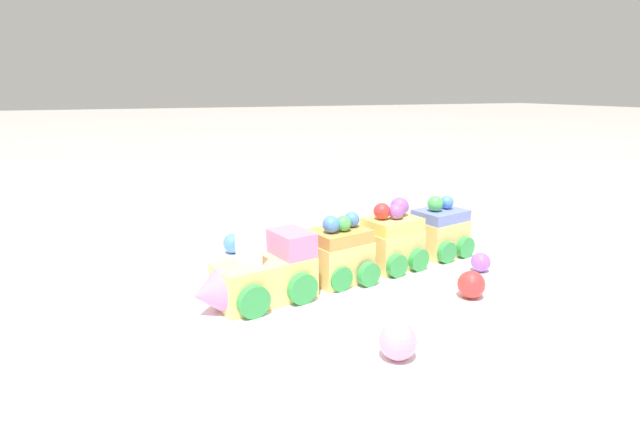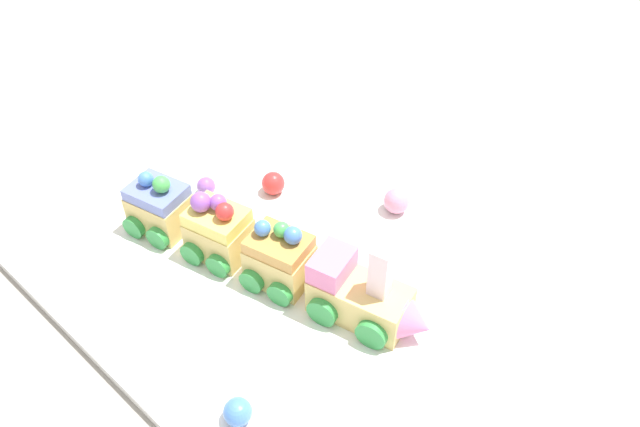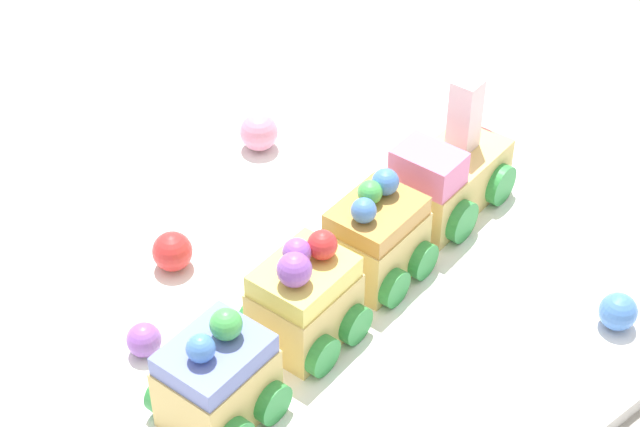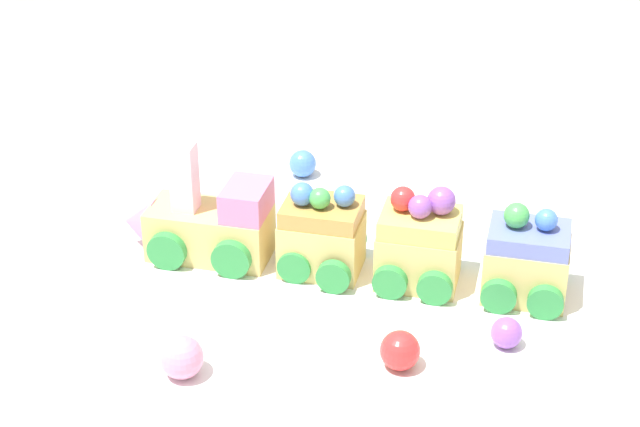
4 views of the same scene
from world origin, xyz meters
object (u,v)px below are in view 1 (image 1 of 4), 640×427
Objects in this scene: cake_train_locomotive at (259,276)px; gumball_purple at (481,262)px; gumball_red at (471,285)px; gumball_blue at (233,243)px; gumball_pink at (398,341)px; cake_car_caramel at (339,255)px; cake_car_lemon at (392,241)px; cake_car_blueberry at (440,232)px.

gumball_purple is (-0.24, 0.01, -0.01)m from cake_train_locomotive.
gumball_red reaches higher than gumball_purple.
gumball_purple is 0.29m from gumball_blue.
gumball_purple is 0.21m from gumball_pink.
gumball_purple is at bearing -136.36° from gumball_red.
gumball_red is (-0.19, 0.07, -0.01)m from cake_train_locomotive.
cake_car_caramel is 2.53× the size of gumball_pink.
cake_car_lemon is 0.10m from gumball_purple.
gumball_pink is at bearing 101.39° from gumball_blue.
gumball_pink is at bearing 104.01° from cake_train_locomotive.
gumball_red is (-0.10, 0.09, -0.02)m from cake_car_caramel.
gumball_pink reaches higher than gumball_blue.
cake_car_caramel is 0.16m from gumball_pink.
cake_car_lemon reaches higher than gumball_purple.
gumball_pink reaches higher than gumball_purple.
gumball_red is at bearing 126.22° from cake_car_caramel.
cake_car_caramel is (-0.09, -0.02, 0.00)m from cake_train_locomotive.
cake_car_blueberry is at bearing 179.92° from cake_car_lemon.
gumball_purple is (-0.08, 0.05, -0.02)m from cake_car_lemon.
gumball_blue is at bearing -105.94° from cake_train_locomotive.
gumball_blue is at bearing -78.61° from gumball_pink.
gumball_purple is at bearing 155.12° from cake_car_caramel.
cake_train_locomotive is at bearing -63.68° from gumball_pink.
cake_train_locomotive reaches higher than gumball_blue.
cake_car_blueberry is at bearing -179.99° from cake_train_locomotive.
gumball_red is at bearing 43.64° from gumball_purple.
cake_car_caramel reaches higher than gumball_red.
gumball_red is 1.11× the size of gumball_blue.
cake_car_caramel is 0.94× the size of cake_car_lemon.
cake_train_locomotive is 0.24m from cake_car_blueberry.
cake_car_blueberry is 0.25m from gumball_blue.
gumball_pink is (-0.07, 0.14, -0.01)m from cake_train_locomotive.
cake_car_blueberry is at bearing -83.66° from gumball_purple.
cake_car_caramel is 0.15m from gumball_blue.
cake_car_lemon is (-0.07, -0.02, 0.00)m from cake_car_caramel.
cake_train_locomotive is 0.15m from gumball_pink.
cake_train_locomotive is at bearing -3.39° from gumball_purple.
gumball_red is 0.28m from gumball_blue.
cake_car_blueberry is at bearing -132.13° from gumball_pink.
gumball_blue is (0.23, -0.10, -0.02)m from cake_car_blueberry.
cake_car_caramel is at bearing 0.27° from cake_car_lemon.
gumball_purple is (-0.15, 0.03, -0.02)m from cake_car_caramel.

